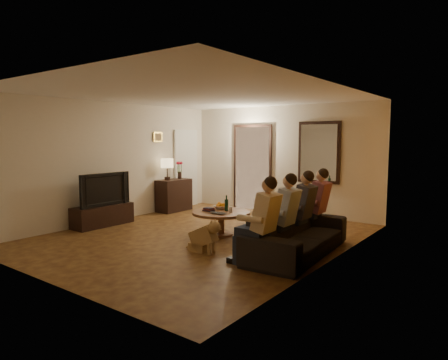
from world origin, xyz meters
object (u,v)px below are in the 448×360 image
Objects in this scene: coffee_table at (221,223)px; bowl at (221,207)px; person_b at (283,219)px; dog at (203,235)px; tv at (102,189)px; person_c at (301,213)px; laptop at (216,214)px; tv_stand at (103,215)px; person_d at (316,208)px; wine_bottle at (226,203)px; table_lamp at (167,169)px; dresser at (174,195)px; sofa at (298,233)px; person_a at (262,226)px.

bowl is at bearing 129.29° from coffee_table.
person_b is at bearing -19.53° from coffee_table.
tv is at bearing 173.79° from dog.
person_c is 3.65× the size of laptop.
person_d is (4.09, 1.46, 0.38)m from tv_stand.
person_d reaches higher than wine_bottle.
dresser is at bearing 90.00° from table_lamp.
person_c is 4.63× the size of bowl.
laptop is (-1.52, -0.91, -0.14)m from person_d.
person_c and person_d have the same top height.
sofa is (4.19, -1.35, -0.73)m from table_lamp.
dresser is 0.74× the size of person_b.
person_b is 2.14× the size of dog.
tv_stand is 3.93× the size of laptop.
dog reaches higher than tv_stand.
tv is 3.00m from dog.
table_lamp is 3.74m from dog.
tv_stand is at bearing 173.79° from dog.
laptop is at bearing -31.49° from dresser.
dog is at bearing -70.54° from wine_bottle.
person_d reaches higher than sofa.
dresser is 4.78m from person_a.
person_c is 1.81m from bowl.
sofa is at bearing 32.24° from dog.
sofa reaches higher than bowl.
wine_bottle is (-0.42, 1.19, 0.32)m from dog.
person_a is at bearing -30.62° from laptop.
person_a is (4.09, -2.47, 0.20)m from dresser.
person_b is 1.71m from wine_bottle.
person_b is at bearing 157.64° from sofa.
coffee_table is at bearing -23.52° from table_lamp.
coffee_table is (-1.62, 0.57, -0.38)m from person_b.
dog is (2.95, -0.26, -0.49)m from tv.
bowl is at bearing 24.68° from tv_stand.
dog is at bearing -36.38° from table_lamp.
wine_bottle reaches higher than bowl.
dresser is 2.54m from bowl.
tv_stand is 1.19× the size of coffee_table.
table_lamp reaches higher than person_c.
sofa is 1.90× the size of person_a.
table_lamp is at bearing 0.00° from tv.
person_d is (4.09, 1.46, -0.17)m from tv.
person_d is (4.09, -0.67, 0.20)m from dresser.
person_a is at bearing -90.00° from person_b.
sofa is at bearing -71.57° from person_c.
person_d is 2.09m from dog.
tv_stand is 4.36m from person_d.
dog is 2.16× the size of bowl.
person_c is at bearing 90.00° from person_a.
wine_bottle is 0.41m from laptop.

